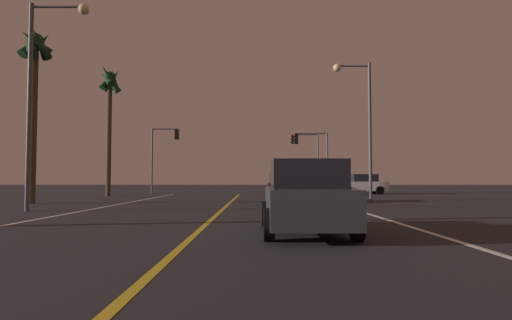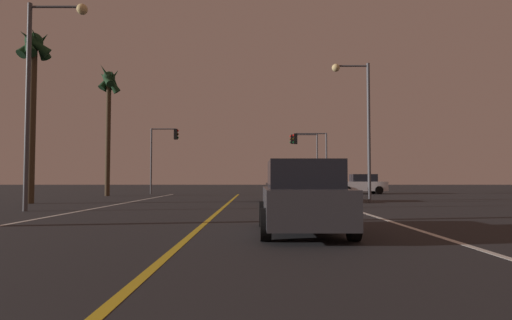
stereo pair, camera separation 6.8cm
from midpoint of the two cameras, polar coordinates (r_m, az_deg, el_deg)
name	(u,v)px [view 2 (the right image)]	position (r m, az deg, el deg)	size (l,w,h in m)	color
lane_edge_right	(380,217)	(14.89, 16.29, -7.34)	(0.16, 43.50, 0.01)	silver
lane_edge_left	(48,217)	(15.91, -25.85, -6.87)	(0.16, 43.50, 0.01)	silver
lane_center_divider	(214,217)	(14.39, -5.53, -7.60)	(0.16, 43.50, 0.01)	gold
car_ahead_far	(285,187)	(24.07, 3.90, -3.63)	(2.02, 4.30, 1.70)	black
car_lead_same_lane	(305,198)	(10.17, 6.67, -5.07)	(2.02, 4.30, 1.70)	black
car_crossing_side	(363,184)	(38.22, 14.13, -3.16)	(4.30, 2.02, 1.70)	black
traffic_light_near_right	(312,149)	(36.90, 7.51, 1.52)	(2.96, 0.36, 5.23)	#4C4C51
traffic_light_near_left	(166,146)	(37.46, -11.87, 1.86)	(2.41, 0.36, 5.62)	#4C4C51
traffic_light_far_right	(306,149)	(42.39, 6.76, 1.42)	(2.78, 0.36, 5.71)	#4C4C51
street_lamp_left_mid	(44,79)	(19.48, -26.32, 9.68)	(2.43, 0.44, 8.39)	#4C4C51
street_lamp_right_far	(362,113)	(24.43, 14.00, 6.07)	(2.10, 0.44, 7.70)	#4C4C51
palm_tree_left_mid	(36,63)	(26.00, -27.21, 11.42)	(2.01, 1.94, 9.29)	#473826
palm_tree_left_far	(111,93)	(34.89, -18.71, 8.46)	(2.04, 1.97, 10.05)	#473826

